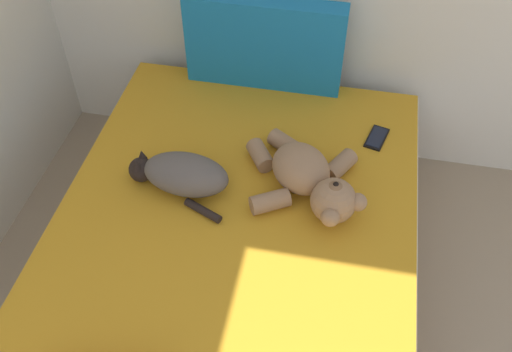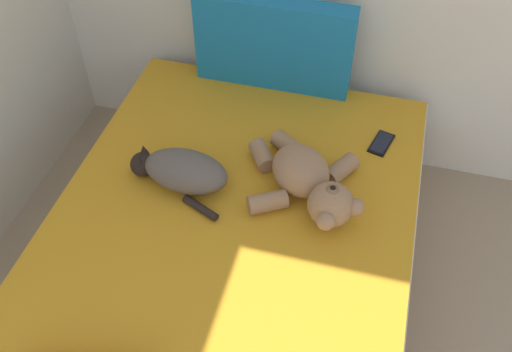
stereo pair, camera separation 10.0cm
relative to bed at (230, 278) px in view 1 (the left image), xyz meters
The scene contains 5 objects.
bed is the anchor object (origin of this frame).
patterned_cushion 1.06m from the bed, 92.75° to the left, with size 0.72×0.11×0.43m.
cat 0.45m from the bed, 136.38° to the left, with size 0.42×0.27×0.15m.
teddy_bear 0.51m from the bed, 48.58° to the left, with size 0.51×0.51×0.19m.
cell_phone 0.86m from the bed, 52.41° to the left, with size 0.11×0.16×0.01m.
Camera 1 is at (1.49, 1.95, 2.17)m, focal length 40.12 mm.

